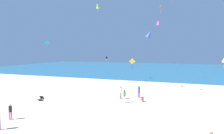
{
  "coord_description": "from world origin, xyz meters",
  "views": [
    {
      "loc": [
        6.88,
        -10.73,
        5.96
      ],
      "look_at": [
        0.0,
        8.16,
        4.35
      ],
      "focal_mm": 30.99,
      "sensor_mm": 36.0,
      "label": 1
    }
  ],
  "objects_px": {
    "person_6": "(10,111)",
    "person_3": "(124,95)",
    "kite_black": "(107,58)",
    "kite_lime": "(98,6)",
    "person_5": "(139,91)",
    "kite_white": "(224,60)",
    "kite_teal": "(47,43)",
    "person_2": "(121,92)",
    "kite_yellow": "(132,61)",
    "kite_blue": "(149,34)",
    "kite_orange": "(161,7)",
    "kite_magenta": "(158,23)",
    "person_1": "(142,100)",
    "beach_chair_near_camera": "(41,99)"
  },
  "relations": [
    {
      "from": "person_6",
      "to": "kite_blue",
      "type": "bearing_deg",
      "value": -56.42
    },
    {
      "from": "person_2",
      "to": "person_1",
      "type": "bearing_deg",
      "value": 170.94
    },
    {
      "from": "kite_teal",
      "to": "kite_orange",
      "type": "xyz_separation_m",
      "value": [
        11.67,
        20.16,
        7.72
      ]
    },
    {
      "from": "kite_orange",
      "to": "kite_lime",
      "type": "bearing_deg",
      "value": -156.17
    },
    {
      "from": "person_6",
      "to": "person_3",
      "type": "bearing_deg",
      "value": -71.53
    },
    {
      "from": "kite_teal",
      "to": "person_2",
      "type": "bearing_deg",
      "value": 17.4
    },
    {
      "from": "beach_chair_near_camera",
      "to": "person_3",
      "type": "height_order",
      "value": "person_3"
    },
    {
      "from": "person_6",
      "to": "kite_black",
      "type": "height_order",
      "value": "kite_black"
    },
    {
      "from": "kite_orange",
      "to": "kite_blue",
      "type": "bearing_deg",
      "value": -94.3
    },
    {
      "from": "kite_orange",
      "to": "kite_black",
      "type": "bearing_deg",
      "value": -148.58
    },
    {
      "from": "person_3",
      "to": "kite_white",
      "type": "relative_size",
      "value": 0.92
    },
    {
      "from": "kite_white",
      "to": "kite_teal",
      "type": "xyz_separation_m",
      "value": [
        -22.23,
        -15.01,
        2.36
      ]
    },
    {
      "from": "kite_blue",
      "to": "person_5",
      "type": "bearing_deg",
      "value": -91.78
    },
    {
      "from": "person_5",
      "to": "kite_orange",
      "type": "bearing_deg",
      "value": -172.61
    },
    {
      "from": "beach_chair_near_camera",
      "to": "kite_magenta",
      "type": "xyz_separation_m",
      "value": [
        12.83,
        9.11,
        9.76
      ]
    },
    {
      "from": "person_3",
      "to": "kite_blue",
      "type": "bearing_deg",
      "value": -140.03
    },
    {
      "from": "kite_teal",
      "to": "kite_magenta",
      "type": "xyz_separation_m",
      "value": [
        12.63,
        7.92,
        2.96
      ]
    },
    {
      "from": "beach_chair_near_camera",
      "to": "person_6",
      "type": "distance_m",
      "value": 6.73
    },
    {
      "from": "kite_white",
      "to": "kite_magenta",
      "type": "distance_m",
      "value": 13.07
    },
    {
      "from": "person_1",
      "to": "kite_teal",
      "type": "relative_size",
      "value": 0.63
    },
    {
      "from": "kite_yellow",
      "to": "kite_lime",
      "type": "relative_size",
      "value": 1.11
    },
    {
      "from": "person_5",
      "to": "person_6",
      "type": "xyz_separation_m",
      "value": [
        -8.84,
        -11.88,
        -0.07
      ]
    },
    {
      "from": "kite_orange",
      "to": "kite_magenta",
      "type": "height_order",
      "value": "kite_orange"
    },
    {
      "from": "kite_teal",
      "to": "kite_lime",
      "type": "relative_size",
      "value": 0.55
    },
    {
      "from": "kite_black",
      "to": "kite_lime",
      "type": "distance_m",
      "value": 10.33
    },
    {
      "from": "beach_chair_near_camera",
      "to": "kite_teal",
      "type": "height_order",
      "value": "kite_teal"
    },
    {
      "from": "person_1",
      "to": "kite_yellow",
      "type": "relative_size",
      "value": 0.31
    },
    {
      "from": "beach_chair_near_camera",
      "to": "kite_teal",
      "type": "relative_size",
      "value": 0.65
    },
    {
      "from": "kite_magenta",
      "to": "person_5",
      "type": "bearing_deg",
      "value": -117.5
    },
    {
      "from": "kite_yellow",
      "to": "kite_blue",
      "type": "xyz_separation_m",
      "value": [
        4.0,
        -5.29,
        4.62
      ]
    },
    {
      "from": "beach_chair_near_camera",
      "to": "kite_magenta",
      "type": "relative_size",
      "value": 0.67
    },
    {
      "from": "beach_chair_near_camera",
      "to": "kite_teal",
      "type": "xyz_separation_m",
      "value": [
        0.2,
        1.19,
        6.8
      ]
    },
    {
      "from": "person_2",
      "to": "kite_teal",
      "type": "bearing_deg",
      "value": 16.24
    },
    {
      "from": "kite_blue",
      "to": "kite_lime",
      "type": "bearing_deg",
      "value": 157.49
    },
    {
      "from": "person_6",
      "to": "kite_blue",
      "type": "distance_m",
      "value": 21.77
    },
    {
      "from": "kite_yellow",
      "to": "kite_magenta",
      "type": "height_order",
      "value": "kite_magenta"
    },
    {
      "from": "person_5",
      "to": "kite_white",
      "type": "bearing_deg",
      "value": 143.63
    },
    {
      "from": "kite_magenta",
      "to": "person_3",
      "type": "bearing_deg",
      "value": -113.62
    },
    {
      "from": "person_3",
      "to": "kite_lime",
      "type": "relative_size",
      "value": 0.81
    },
    {
      "from": "kite_orange",
      "to": "kite_yellow",
      "type": "bearing_deg",
      "value": -137.99
    },
    {
      "from": "person_5",
      "to": "person_6",
      "type": "bearing_deg",
      "value": -25.98
    },
    {
      "from": "person_5",
      "to": "person_1",
      "type": "bearing_deg",
      "value": 33.52
    },
    {
      "from": "person_5",
      "to": "kite_blue",
      "type": "distance_m",
      "value": 10.02
    },
    {
      "from": "person_5",
      "to": "kite_teal",
      "type": "relative_size",
      "value": 1.46
    },
    {
      "from": "kite_white",
      "to": "kite_magenta",
      "type": "bearing_deg",
      "value": -143.57
    },
    {
      "from": "person_6",
      "to": "person_5",
      "type": "bearing_deg",
      "value": -66.65
    },
    {
      "from": "kite_white",
      "to": "kite_yellow",
      "type": "relative_size",
      "value": 0.79
    },
    {
      "from": "kite_white",
      "to": "kite_blue",
      "type": "distance_m",
      "value": 12.75
    },
    {
      "from": "kite_orange",
      "to": "kite_blue",
      "type": "height_order",
      "value": "kite_orange"
    },
    {
      "from": "person_3",
      "to": "person_6",
      "type": "height_order",
      "value": "person_3"
    }
  ]
}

